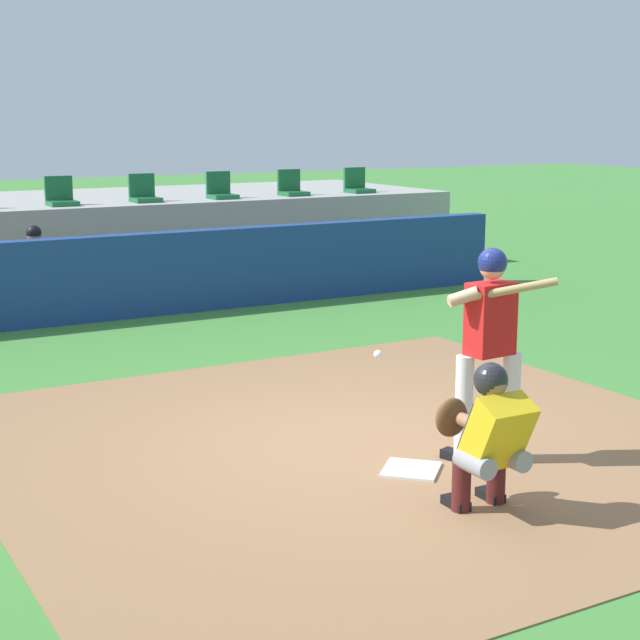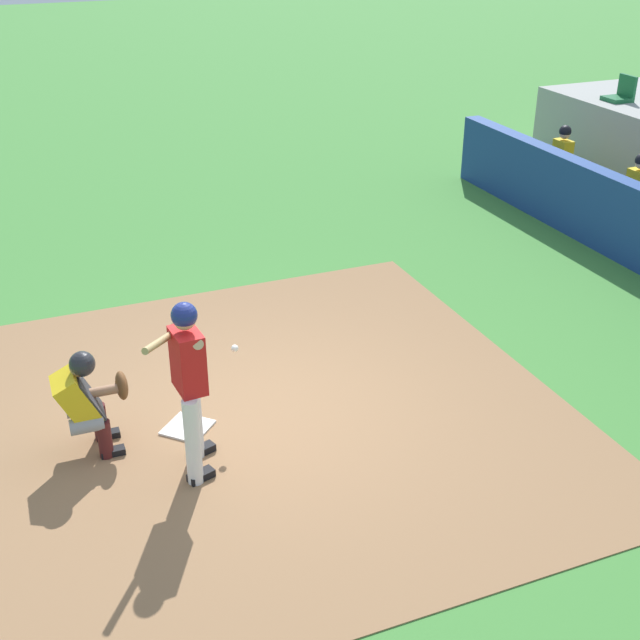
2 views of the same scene
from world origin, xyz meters
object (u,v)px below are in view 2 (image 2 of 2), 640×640
at_px(batter_at_plate, 189,378).
at_px(catcher_crouched, 88,398).
at_px(home_plate, 188,427).
at_px(stadium_seat_0, 621,94).
at_px(dugout_player_1, 630,192).
at_px(dugout_player_0, 556,160).

distance_m(batter_at_plate, catcher_crouched, 1.19).
bearing_deg(home_plate, stadium_seat_0, 119.58).
xyz_separation_m(dugout_player_1, stadium_seat_0, (-2.86, 2.03, 0.86)).
xyz_separation_m(home_plate, dugout_player_0, (-4.91, 8.14, 0.65)).
xyz_separation_m(catcher_crouched, dugout_player_1, (-2.91, 9.09, 0.06)).
relative_size(batter_at_plate, dugout_player_0, 1.39).
bearing_deg(batter_at_plate, dugout_player_0, 124.22).
bearing_deg(batter_at_plate, catcher_crouched, -128.78).
xyz_separation_m(catcher_crouched, stadium_seat_0, (-5.77, 11.13, 0.93)).
xyz_separation_m(batter_at_plate, catcher_crouched, (-0.69, -0.86, -0.43)).
bearing_deg(home_plate, catcher_crouched, -90.22).
bearing_deg(dugout_player_0, dugout_player_1, 0.00).
distance_m(catcher_crouched, stadium_seat_0, 12.57).
relative_size(dugout_player_0, stadium_seat_0, 2.71).
xyz_separation_m(home_plate, catcher_crouched, (-0.00, -0.95, 0.59)).
xyz_separation_m(batter_at_plate, dugout_player_1, (-3.61, 8.23, -0.36)).
bearing_deg(stadium_seat_0, catcher_crouched, -62.58).
xyz_separation_m(dugout_player_0, stadium_seat_0, (-0.87, 2.03, 0.86)).
bearing_deg(stadium_seat_0, home_plate, -60.42).
relative_size(home_plate, batter_at_plate, 0.24).
distance_m(home_plate, dugout_player_1, 8.68).
height_order(batter_at_plate, dugout_player_0, batter_at_plate).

